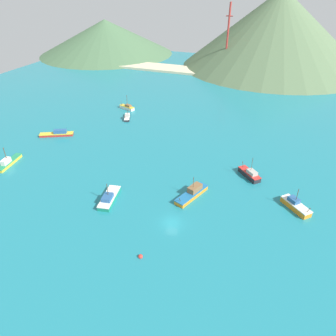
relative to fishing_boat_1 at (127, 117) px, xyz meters
name	(u,v)px	position (x,y,z in m)	size (l,w,h in m)	color
ground	(206,159)	(35.51, -18.23, -0.90)	(260.00, 280.00, 0.50)	teal
fishing_boat_1	(127,117)	(0.00, 0.00, 0.00)	(4.46, 6.96, 1.93)	#232328
fishing_boat_2	(9,162)	(-16.37, -41.74, 0.17)	(3.48, 9.72, 5.65)	gold
fishing_boat_3	(127,107)	(-4.40, 8.67, 0.18)	(7.03, 3.94, 5.89)	silver
fishing_boat_4	(192,193)	(36.90, -37.43, 0.26)	(6.06, 10.56, 5.43)	orange
fishing_boat_6	(296,205)	(60.59, -33.60, 0.27)	(7.09, 7.05, 5.37)	orange
fishing_boat_8	(250,174)	(48.86, -23.96, 0.28)	(6.70, 6.73, 6.11)	#232328
fishing_boat_9	(109,198)	(18.73, -46.10, 0.11)	(4.47, 9.34, 5.09)	#198466
fishing_boat_10	(58,134)	(-15.38, -21.21, 0.09)	(10.88, 6.97, 2.09)	red
buoy_0	(140,257)	(33.14, -59.37, -0.49)	(0.88, 0.88, 0.88)	red
beach_strip	(249,76)	(35.51, 73.03, -0.05)	(247.00, 15.09, 1.20)	beige
hill_west	(106,37)	(-65.75, 98.65, 10.17)	(90.43, 90.43, 21.65)	#476B47
hill_central	(277,29)	(44.16, 100.71, 19.81)	(104.43, 104.43, 40.91)	#56704C
radio_tower	(227,39)	(21.57, 74.26, 17.31)	(3.52, 2.82, 35.22)	#B7332D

